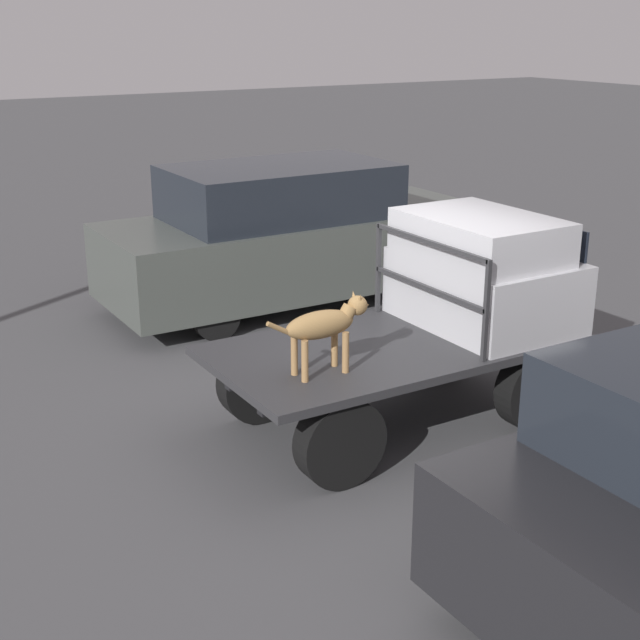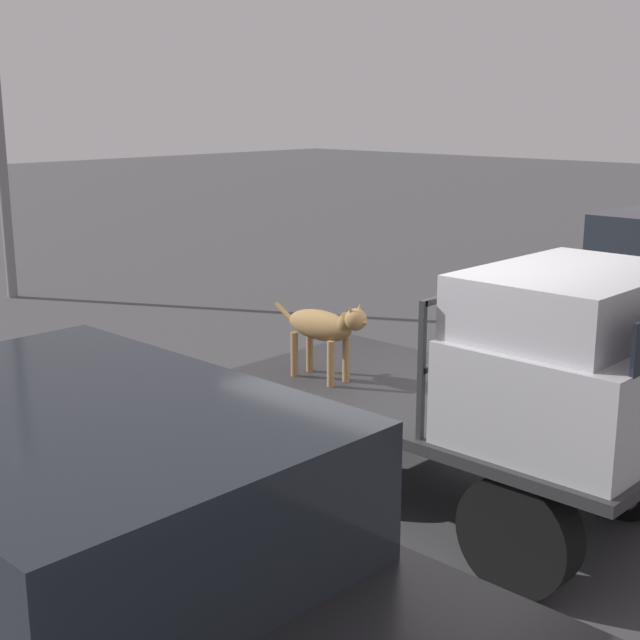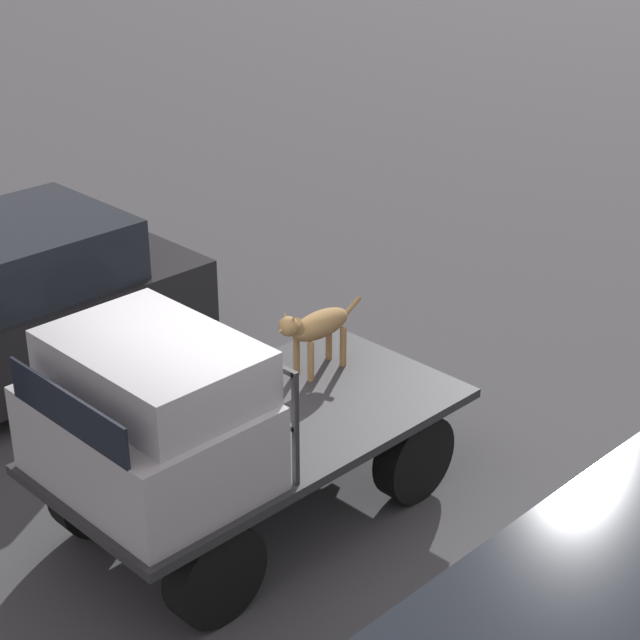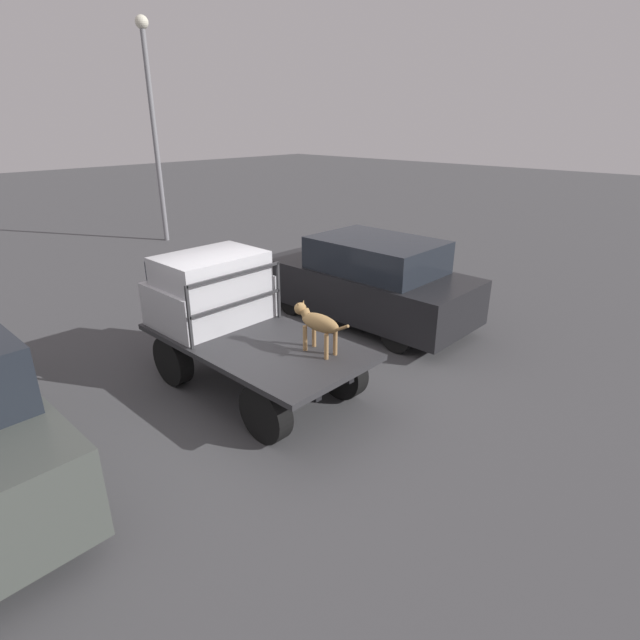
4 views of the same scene
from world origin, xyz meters
name	(u,v)px [view 2 (image 2 of 4)]	position (x,y,z in m)	size (l,w,h in m)	color
ground_plane	(445,502)	(0.00, 0.00, 0.00)	(80.00, 80.00, 0.00)	#474749
flatbed_truck	(447,429)	(0.00, 0.00, 0.60)	(3.53, 1.82, 0.85)	black
truck_cab	(580,357)	(1.05, 0.00, 1.38)	(1.29, 1.70, 1.11)	#B7B7BC
truck_headboard	(493,327)	(0.36, 0.00, 1.47)	(0.04, 1.70, 0.94)	#2D2D30
dog	(325,328)	(-0.98, -0.32, 1.29)	(1.01, 0.24, 0.68)	#9E7547
parked_sedan	(98,597)	(0.52, -3.40, 0.86)	(4.39, 1.88, 1.73)	black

